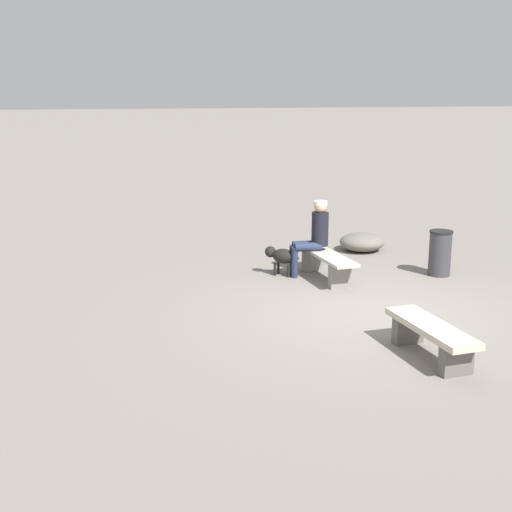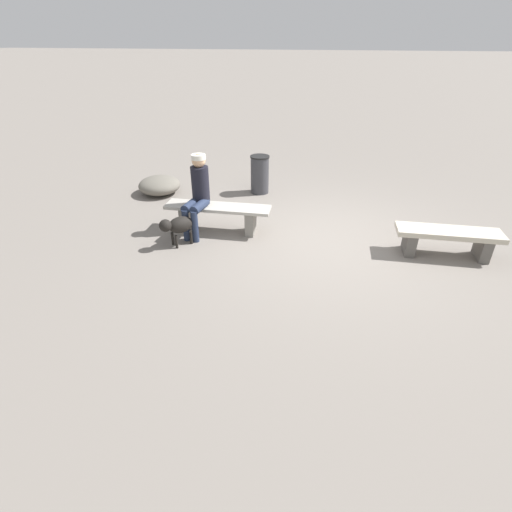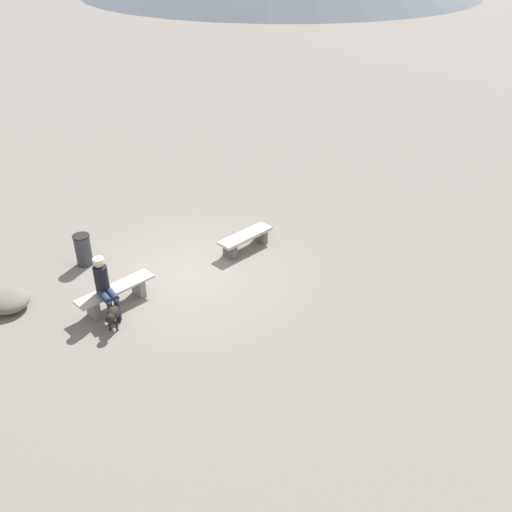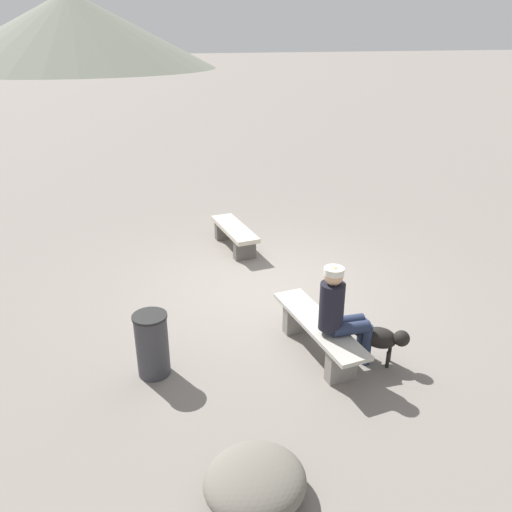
% 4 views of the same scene
% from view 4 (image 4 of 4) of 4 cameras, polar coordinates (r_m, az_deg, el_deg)
% --- Properties ---
extents(ground, '(210.00, 210.00, 0.06)m').
position_cam_4_polar(ground, '(8.06, 1.12, -3.93)').
color(ground, gray).
extents(bench_left, '(1.54, 0.53, 0.43)m').
position_cam_4_polar(bench_left, '(9.47, -2.46, 2.55)').
color(bench_left, '#605B56').
rests_on(bench_left, ground).
extents(bench_right, '(1.81, 0.54, 0.46)m').
position_cam_4_polar(bench_right, '(6.41, 6.98, -8.50)').
color(bench_right, gray).
rests_on(bench_right, ground).
extents(seated_person, '(0.34, 0.66, 1.32)m').
position_cam_4_polar(seated_person, '(6.02, 9.43, -6.06)').
color(seated_person, black).
rests_on(seated_person, ground).
extents(dog, '(0.49, 0.53, 0.50)m').
position_cam_4_polar(dog, '(6.36, 14.21, -9.00)').
color(dog, black).
rests_on(dog, ground).
extents(trash_bin, '(0.40, 0.40, 0.79)m').
position_cam_4_polar(trash_bin, '(6.09, -11.60, -9.74)').
color(trash_bin, '#38383D').
rests_on(trash_bin, ground).
extents(boulder, '(1.16, 1.18, 0.36)m').
position_cam_4_polar(boulder, '(4.77, -0.11, -24.00)').
color(boulder, '#6B665B').
rests_on(boulder, ground).
extents(distant_peak_1, '(32.38, 32.38, 8.21)m').
position_cam_4_polar(distant_peak_1, '(66.45, -19.93, 22.79)').
color(distant_peak_1, gray).
rests_on(distant_peak_1, ground).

